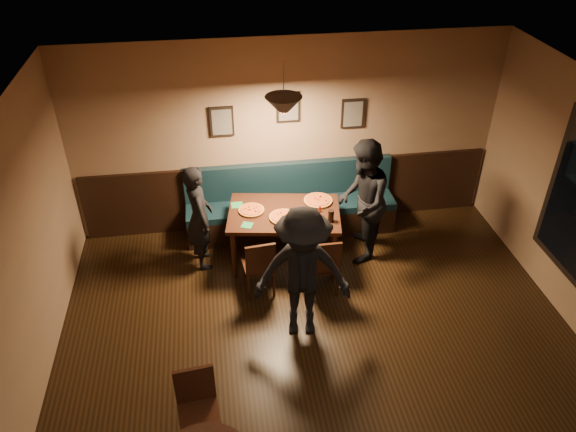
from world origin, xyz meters
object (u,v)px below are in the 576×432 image
object	(u,v)px
soda_glass	(331,216)
cafe_chair_far	(199,414)
diner_left	(199,217)
chair_near_left	(258,265)
tabasco_bottle	(320,208)
diner_front	(303,274)
booth_bench	(291,202)
chair_near_right	(323,263)
diner_right	(362,202)
dining_table	(284,236)

from	to	relation	value
soda_glass	cafe_chair_far	distance (m)	2.99
diner_left	cafe_chair_far	world-z (taller)	diner_left
chair_near_left	tabasco_bottle	size ratio (longest dim) A/B	7.47
diner_front	tabasco_bottle	size ratio (longest dim) A/B	14.90
cafe_chair_far	tabasco_bottle	bearing A→B (deg)	-128.34
diner_left	booth_bench	bearing A→B (deg)	-76.05
booth_bench	chair_near_left	bearing A→B (deg)	-115.89
chair_near_left	diner_front	bearing A→B (deg)	-66.49
diner_front	cafe_chair_far	xyz separation A→B (m)	(-1.19, -1.34, -0.42)
diner_left	diner_front	distance (m)	1.83
chair_near_left	chair_near_right	xyz separation A→B (m)	(0.80, -0.09, 0.00)
booth_bench	chair_near_right	distance (m)	1.36
tabasco_bottle	diner_right	bearing A→B (deg)	1.94
booth_bench	chair_near_left	size ratio (longest dim) A/B	3.56
dining_table	chair_near_right	distance (m)	0.79
diner_front	soda_glass	size ratio (longest dim) A/B	10.28
diner_left	chair_near_right	bearing A→B (deg)	-126.92
diner_left	diner_front	xyz separation A→B (m)	(1.12, -1.44, 0.09)
diner_front	soda_glass	distance (m)	1.19
booth_bench	chair_near_right	xyz separation A→B (m)	(0.20, -1.34, -0.08)
diner_front	diner_left	bearing A→B (deg)	135.78
chair_near_left	diner_left	bearing A→B (deg)	129.22
chair_near_right	diner_left	xyz separation A→B (m)	(-1.50, 0.78, 0.32)
tabasco_bottle	diner_front	bearing A→B (deg)	-109.21
chair_near_left	cafe_chair_far	size ratio (longest dim) A/B	0.99
dining_table	chair_near_left	distance (m)	0.73
chair_near_right	diner_front	distance (m)	0.87
chair_near_left	dining_table	bearing A→B (deg)	49.31
chair_near_right	tabasco_bottle	bearing A→B (deg)	82.97
chair_near_left	soda_glass	world-z (taller)	soda_glass
dining_table	diner_left	xyz separation A→B (m)	(-1.11, 0.09, 0.36)
dining_table	cafe_chair_far	bearing A→B (deg)	-104.62
chair_near_right	soda_glass	bearing A→B (deg)	66.26
chair_near_right	diner_front	bearing A→B (deg)	-120.01
tabasco_bottle	diner_left	bearing A→B (deg)	174.39
chair_near_left	cafe_chair_far	xyz separation A→B (m)	(-0.77, -2.09, 0.00)
dining_table	diner_right	size ratio (longest dim) A/B	0.84
diner_left	diner_front	bearing A→B (deg)	-151.53
chair_near_right	dining_table	bearing A→B (deg)	119.11
diner_left	soda_glass	distance (m)	1.71
chair_near_right	diner_right	distance (m)	1.02
diner_left	tabasco_bottle	world-z (taller)	diner_left
cafe_chair_far	soda_glass	bearing A→B (deg)	-132.32
booth_bench	cafe_chair_far	distance (m)	3.61
diner_right	chair_near_left	bearing A→B (deg)	-52.39
diner_right	booth_bench	bearing A→B (deg)	-112.70
diner_right	cafe_chair_far	world-z (taller)	diner_right
diner_right	soda_glass	xyz separation A→B (m)	(-0.48, -0.25, -0.01)
dining_table	chair_near_left	xyz separation A→B (m)	(-0.41, -0.60, 0.03)
soda_glass	diner_front	bearing A→B (deg)	-117.35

